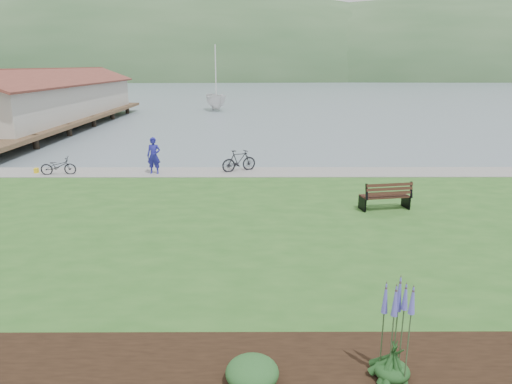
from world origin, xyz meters
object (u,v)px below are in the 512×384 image
Objects in this scene: park_bench at (386,195)px; sailboat at (217,111)px; bicycle_a at (58,166)px; person at (154,153)px.

park_bench is 0.07× the size of sailboat.
person is at bearing -93.74° from bicycle_a.
sailboat reaches higher than bicycle_a.
person is (-9.98, 5.91, 0.53)m from park_bench.
person reaches higher than bicycle_a.
bicycle_a is 37.69m from sailboat.
sailboat reaches higher than person.
park_bench is at bearing -93.43° from sailboat.
person is 37.21m from sailboat.
person is at bearing -106.52° from sailboat.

